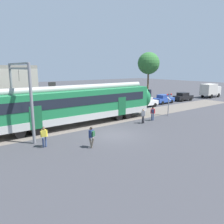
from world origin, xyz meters
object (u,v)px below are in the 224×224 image
(parked_car_black, at_px, (183,97))
(box_truck, at_px, (210,90))
(pedestrian_navy, at_px, (91,135))
(parked_car_white, at_px, (146,102))
(crossing_signal, at_px, (169,100))
(pedestrian_red, at_px, (153,112))
(pedestrian_yellow, at_px, (44,135))
(parked_car_blue, at_px, (164,99))
(pedestrian_grey, at_px, (143,115))

(parked_car_black, bearing_deg, box_truck, -3.82)
(pedestrian_navy, distance_m, parked_car_black, 28.78)
(parked_car_white, distance_m, box_truck, 18.77)
(parked_car_white, distance_m, crossing_signal, 6.81)
(pedestrian_navy, bearing_deg, parked_car_white, 32.11)
(crossing_signal, bearing_deg, parked_car_black, 28.05)
(pedestrian_red, height_order, parked_car_white, pedestrian_red)
(pedestrian_navy, bearing_deg, box_truck, 16.12)
(pedestrian_yellow, relative_size, pedestrian_navy, 1.00)
(pedestrian_navy, height_order, crossing_signal, crossing_signal)
(parked_car_blue, bearing_deg, pedestrian_navy, -153.05)
(pedestrian_grey, bearing_deg, pedestrian_red, 9.26)
(crossing_signal, bearing_deg, pedestrian_yellow, -174.37)
(pedestrian_red, xyz_separation_m, crossing_signal, (3.65, 0.67, 1.02))
(pedestrian_red, bearing_deg, parked_car_blue, 34.64)
(pedestrian_navy, xyz_separation_m, box_truck, (35.14, 10.16, 0.58))
(box_truck, distance_m, crossing_signal, 21.94)
(pedestrian_yellow, distance_m, pedestrian_red, 13.35)
(parked_car_white, relative_size, box_truck, 0.76)
(pedestrian_red, height_order, crossing_signal, crossing_signal)
(pedestrian_yellow, relative_size, box_truck, 0.32)
(parked_car_black, distance_m, box_truck, 8.49)
(pedestrian_yellow, height_order, pedestrian_navy, same)
(pedestrian_grey, xyz_separation_m, parked_car_black, (18.14, 7.70, -0.18))
(pedestrian_navy, xyz_separation_m, parked_car_white, (16.39, 10.28, -0.21))
(pedestrian_grey, height_order, crossing_signal, crossing_signal)
(pedestrian_navy, distance_m, box_truck, 36.58)
(pedestrian_grey, distance_m, crossing_signal, 5.70)
(pedestrian_grey, height_order, parked_car_white, pedestrian_grey)
(parked_car_blue, xyz_separation_m, crossing_signal, (-7.21, -6.83, 1.23))
(parked_car_white, xyz_separation_m, box_truck, (18.75, -0.13, 0.79))
(pedestrian_yellow, distance_m, pedestrian_navy, 3.70)
(parked_car_white, bearing_deg, pedestrian_yellow, -157.55)
(parked_car_blue, bearing_deg, pedestrian_red, -145.36)
(pedestrian_navy, bearing_deg, pedestrian_red, 17.66)
(pedestrian_yellow, xyz_separation_m, box_truck, (38.02, 7.84, 0.58))
(pedestrian_yellow, height_order, parked_car_blue, pedestrian_yellow)
(parked_car_white, xyz_separation_m, parked_car_blue, (4.91, 0.54, 0.00))
(pedestrian_grey, bearing_deg, parked_car_white, 42.90)
(parked_car_white, bearing_deg, crossing_signal, -110.09)
(pedestrian_navy, xyz_separation_m, pedestrian_grey, (8.57, 3.02, -0.03))
(pedestrian_navy, relative_size, parked_car_black, 0.41)
(pedestrian_grey, xyz_separation_m, parked_car_blue, (12.73, 7.81, -0.18))
(crossing_signal, bearing_deg, parked_car_blue, 43.47)
(pedestrian_red, relative_size, parked_car_black, 0.41)
(box_truck, bearing_deg, parked_car_blue, 177.23)
(parked_car_black, height_order, box_truck, box_truck)
(crossing_signal, bearing_deg, pedestrian_red, -169.59)
(pedestrian_yellow, xyz_separation_m, parked_car_black, (29.59, 8.40, -0.21))
(pedestrian_yellow, relative_size, pedestrian_grey, 1.00)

